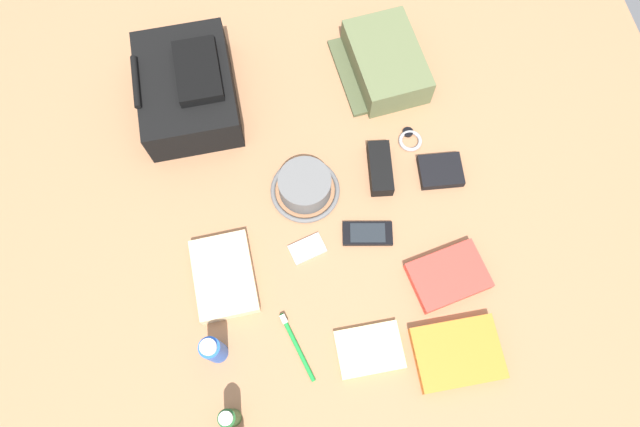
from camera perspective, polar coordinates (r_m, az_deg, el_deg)
The scene contains 16 objects.
ground_plane at distance 1.40m, azimuth 0.00°, elevation -0.71°, with size 2.64×2.02×0.02m, color #9B6947.
backpack at distance 1.52m, azimuth -13.49°, elevation 12.44°, with size 0.33×0.25×0.15m.
toiletry_pouch at distance 1.56m, azimuth 6.69°, elevation 15.25°, with size 0.28×0.24×0.09m.
bucket_hat at distance 1.39m, azimuth -1.57°, elevation 2.81°, with size 0.18×0.18×0.07m.
shampoo_bottle at distance 1.28m, azimuth -9.33°, elevation -20.14°, with size 0.04×0.04×0.11m.
deodorant_spray at distance 1.28m, azimuth -10.96°, elevation -13.68°, with size 0.05×0.05×0.13m.
paperback_novel at distance 1.35m, azimuth 14.02°, elevation -13.86°, with size 0.15×0.20×0.03m.
travel_guidebook at distance 1.37m, azimuth 13.12°, elevation -6.32°, with size 0.16×0.20×0.03m.
cell_phone at distance 1.38m, azimuth 4.94°, elevation -2.08°, with size 0.08×0.13×0.01m.
media_player at distance 1.36m, azimuth -1.30°, elevation -3.66°, with size 0.07×0.09×0.01m.
wristwatch at distance 1.49m, azimuth 9.28°, elevation 7.56°, with size 0.07×0.06×0.01m.
toothbrush at distance 1.32m, azimuth -2.57°, elevation -13.22°, with size 0.17×0.06×0.02m.
wallet at distance 1.46m, azimuth 12.35°, elevation 4.31°, with size 0.09×0.11×0.02m, color black.
notepad at distance 1.32m, azimuth 5.15°, elevation -13.84°, with size 0.11×0.15×0.02m, color beige.
folded_towel at distance 1.35m, azimuth -9.88°, elevation -6.41°, with size 0.20×0.14×0.04m, color beige.
sunglasses_case at distance 1.43m, azimuth 6.24°, elevation 4.66°, with size 0.14×0.06×0.04m, color black.
Camera 1 is at (-0.45, 0.08, 1.32)m, focal length 30.95 mm.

